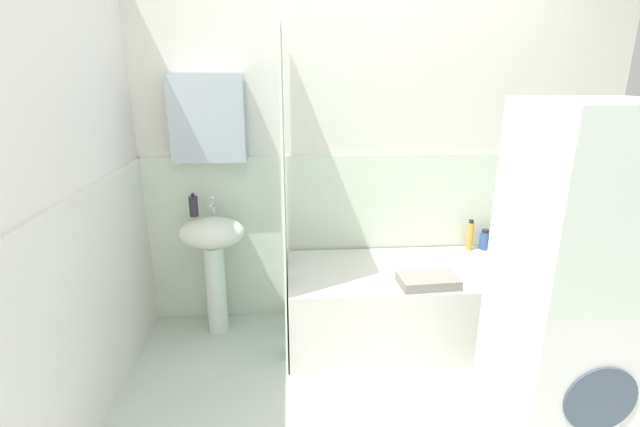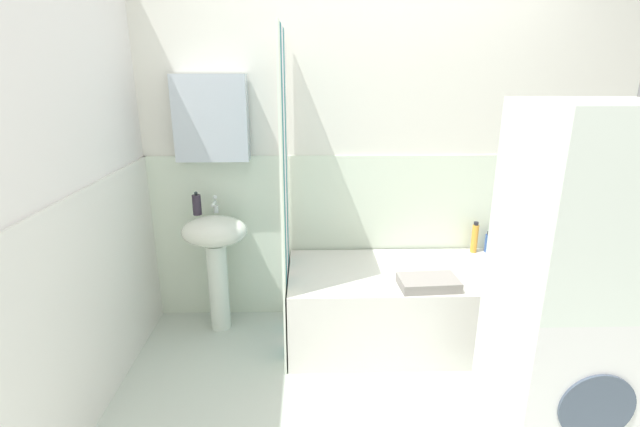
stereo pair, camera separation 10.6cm
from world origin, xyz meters
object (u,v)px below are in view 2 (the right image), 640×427
(shampoo_bottle, at_px, (475,238))
(towel_folded, at_px, (428,283))
(soap_dispenser, at_px, (197,205))
(bathtub, at_px, (412,305))
(sink, at_px, (216,248))
(conditioner_bottle, at_px, (490,242))
(lotion_bottle, at_px, (507,238))
(washer_dryer_stack, at_px, (572,292))

(shampoo_bottle, height_order, towel_folded, shampoo_bottle)
(soap_dispenser, bearing_deg, bathtub, -9.32)
(sink, bearing_deg, conditioner_bottle, 3.82)
(soap_dispenser, height_order, shampoo_bottle, soap_dispenser)
(soap_dispenser, bearing_deg, lotion_bottle, 1.09)
(soap_dispenser, bearing_deg, conditioner_bottle, 2.04)
(soap_dispenser, xyz_separation_m, bathtub, (1.44, -0.24, -0.65))
(bathtub, bearing_deg, washer_dryer_stack, -62.97)
(shampoo_bottle, distance_m, towel_folded, 0.72)
(sink, distance_m, conditioner_bottle, 1.94)
(soap_dispenser, relative_size, shampoo_bottle, 0.70)
(soap_dispenser, distance_m, washer_dryer_stack, 2.24)
(sink, xyz_separation_m, washer_dryer_stack, (1.80, -1.11, 0.21))
(sink, distance_m, lotion_bottle, 2.04)
(towel_folded, height_order, washer_dryer_stack, washer_dryer_stack)
(soap_dispenser, bearing_deg, shampoo_bottle, 1.97)
(soap_dispenser, distance_m, conditioner_bottle, 2.07)
(conditioner_bottle, bearing_deg, lotion_bottle, -16.39)
(soap_dispenser, height_order, conditioner_bottle, soap_dispenser)
(towel_folded, bearing_deg, lotion_bottle, 37.14)
(shampoo_bottle, height_order, washer_dryer_stack, washer_dryer_stack)
(bathtub, xyz_separation_m, lotion_bottle, (0.72, 0.28, 0.37))
(sink, bearing_deg, bathtub, -7.74)
(conditioner_bottle, distance_m, shampoo_bottle, 0.12)
(washer_dryer_stack, bearing_deg, lotion_bottle, 78.57)
(soap_dispenser, relative_size, conditioner_bottle, 1.06)
(lotion_bottle, bearing_deg, shampoo_bottle, 173.43)
(bathtub, distance_m, conditioner_bottle, 0.76)
(soap_dispenser, xyz_separation_m, shampoo_bottle, (1.93, 0.07, -0.28))
(sink, height_order, washer_dryer_stack, washer_dryer_stack)
(bathtub, bearing_deg, shampoo_bottle, 31.39)
(sink, xyz_separation_m, conditioner_bottle, (1.93, 0.13, -0.03))
(conditioner_bottle, bearing_deg, soap_dispenser, -177.96)
(bathtub, height_order, towel_folded, towel_folded)
(soap_dispenser, xyz_separation_m, conditioner_bottle, (2.05, 0.07, -0.32))
(soap_dispenser, bearing_deg, sink, -25.77)
(sink, height_order, soap_dispenser, soap_dispenser)
(bathtub, xyz_separation_m, shampoo_bottle, (0.50, 0.30, 0.36))
(soap_dispenser, relative_size, washer_dryer_stack, 0.10)
(lotion_bottle, bearing_deg, bathtub, -158.94)
(sink, height_order, shampoo_bottle, sink)
(lotion_bottle, xyz_separation_m, washer_dryer_stack, (-0.24, -1.21, 0.20))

